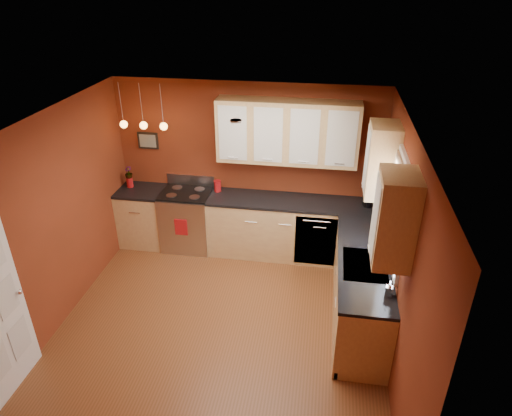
% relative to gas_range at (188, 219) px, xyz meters
% --- Properties ---
extents(floor, '(4.20, 4.20, 0.00)m').
position_rel_gas_range_xyz_m(floor, '(0.92, -1.80, -0.48)').
color(floor, brown).
rests_on(floor, ground).
extents(ceiling, '(4.00, 4.20, 0.02)m').
position_rel_gas_range_xyz_m(ceiling, '(0.92, -1.80, 2.12)').
color(ceiling, silver).
rests_on(ceiling, wall_back).
extents(wall_back, '(4.00, 0.02, 2.60)m').
position_rel_gas_range_xyz_m(wall_back, '(0.92, 0.30, 0.82)').
color(wall_back, maroon).
rests_on(wall_back, floor).
extents(wall_front, '(4.00, 0.02, 2.60)m').
position_rel_gas_range_xyz_m(wall_front, '(0.92, -3.90, 0.82)').
color(wall_front, maroon).
rests_on(wall_front, floor).
extents(wall_left, '(0.02, 4.20, 2.60)m').
position_rel_gas_range_xyz_m(wall_left, '(-1.08, -1.80, 0.82)').
color(wall_left, maroon).
rests_on(wall_left, floor).
extents(wall_right, '(0.02, 4.20, 2.60)m').
position_rel_gas_range_xyz_m(wall_right, '(2.92, -1.80, 0.82)').
color(wall_right, maroon).
rests_on(wall_right, floor).
extents(base_cabinets_back_left, '(0.70, 0.60, 0.90)m').
position_rel_gas_range_xyz_m(base_cabinets_back_left, '(-0.73, -0.00, -0.03)').
color(base_cabinets_back_left, '#D8B474').
rests_on(base_cabinets_back_left, floor).
extents(base_cabinets_back_right, '(2.54, 0.60, 0.90)m').
position_rel_gas_range_xyz_m(base_cabinets_back_right, '(1.65, -0.00, -0.03)').
color(base_cabinets_back_right, '#D8B474').
rests_on(base_cabinets_back_right, floor).
extents(base_cabinets_right, '(0.60, 2.10, 0.90)m').
position_rel_gas_range_xyz_m(base_cabinets_right, '(2.62, -1.35, -0.03)').
color(base_cabinets_right, '#D8B474').
rests_on(base_cabinets_right, floor).
extents(counter_back_left, '(0.70, 0.62, 0.04)m').
position_rel_gas_range_xyz_m(counter_back_left, '(-0.73, -0.00, 0.44)').
color(counter_back_left, black).
rests_on(counter_back_left, base_cabinets_back_left).
extents(counter_back_right, '(2.54, 0.62, 0.04)m').
position_rel_gas_range_xyz_m(counter_back_right, '(1.65, -0.00, 0.44)').
color(counter_back_right, black).
rests_on(counter_back_right, base_cabinets_back_right).
extents(counter_right, '(0.62, 2.10, 0.04)m').
position_rel_gas_range_xyz_m(counter_right, '(2.62, -1.35, 0.44)').
color(counter_right, black).
rests_on(counter_right, base_cabinets_right).
extents(gas_range, '(0.76, 0.64, 1.11)m').
position_rel_gas_range_xyz_m(gas_range, '(0.00, 0.00, 0.00)').
color(gas_range, '#BBBBC0').
rests_on(gas_range, floor).
extents(dishwasher_front, '(0.60, 0.02, 0.80)m').
position_rel_gas_range_xyz_m(dishwasher_front, '(2.02, -0.29, -0.03)').
color(dishwasher_front, '#BBBBC0').
rests_on(dishwasher_front, base_cabinets_back_right).
extents(sink, '(0.50, 0.70, 0.33)m').
position_rel_gas_range_xyz_m(sink, '(2.62, -1.50, 0.43)').
color(sink, gray).
rests_on(sink, counter_right).
extents(window, '(0.06, 1.02, 1.22)m').
position_rel_gas_range_xyz_m(window, '(2.89, -1.50, 1.21)').
color(window, white).
rests_on(window, wall_right).
extents(upper_cabinets_back, '(2.00, 0.35, 0.90)m').
position_rel_gas_range_xyz_m(upper_cabinets_back, '(1.52, 0.12, 1.47)').
color(upper_cabinets_back, '#D8B474').
rests_on(upper_cabinets_back, wall_back).
extents(upper_cabinets_right, '(0.35, 1.95, 0.90)m').
position_rel_gas_range_xyz_m(upper_cabinets_right, '(2.75, -1.48, 1.47)').
color(upper_cabinets_right, '#D8B474').
rests_on(upper_cabinets_right, wall_right).
extents(wall_picture, '(0.32, 0.03, 0.26)m').
position_rel_gas_range_xyz_m(wall_picture, '(-0.63, 0.28, 1.17)').
color(wall_picture, black).
rests_on(wall_picture, wall_back).
extents(pendant_lights, '(0.71, 0.11, 0.66)m').
position_rel_gas_range_xyz_m(pendant_lights, '(-0.53, -0.05, 1.53)').
color(pendant_lights, gray).
rests_on(pendant_lights, ceiling).
extents(red_canister, '(0.11, 0.11, 0.17)m').
position_rel_gas_range_xyz_m(red_canister, '(0.47, 0.14, 0.55)').
color(red_canister, '#AB1215').
rests_on(red_canister, counter_back_right).
extents(red_vase, '(0.10, 0.10, 0.16)m').
position_rel_gas_range_xyz_m(red_vase, '(-0.92, 0.08, 0.54)').
color(red_vase, '#AB1215').
rests_on(red_vase, counter_back_left).
extents(flowers, '(0.14, 0.14, 0.20)m').
position_rel_gas_range_xyz_m(flowers, '(-0.92, 0.08, 0.70)').
color(flowers, '#AB1215').
rests_on(flowers, red_vase).
extents(coffee_maker, '(0.19, 0.19, 0.23)m').
position_rel_gas_range_xyz_m(coffee_maker, '(2.74, 0.02, 0.57)').
color(coffee_maker, black).
rests_on(coffee_maker, counter_back_right).
extents(soap_pump, '(0.09, 0.10, 0.18)m').
position_rel_gas_range_xyz_m(soap_pump, '(2.83, -2.04, 0.55)').
color(soap_pump, white).
rests_on(soap_pump, counter_right).
extents(dish_towel, '(0.19, 0.01, 0.27)m').
position_rel_gas_range_xyz_m(dish_towel, '(-0.01, -0.33, 0.04)').
color(dish_towel, '#AB1215').
rests_on(dish_towel, gas_range).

